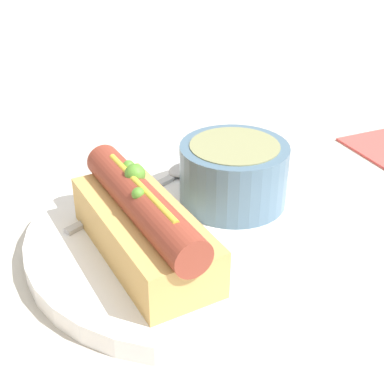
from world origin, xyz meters
The scene contains 5 objects.
ground_plane centered at (0.00, 0.00, 0.00)m, with size 4.00×4.00×0.00m, color #BCB7AD.
dinner_plate centered at (0.00, 0.00, 0.01)m, with size 0.28×0.28×0.02m.
hot_dog centered at (0.02, -0.05, 0.05)m, with size 0.17×0.08×0.07m.
soup_bowl centered at (-0.02, 0.05, 0.05)m, with size 0.10×0.10×0.06m.
spoon centered at (-0.08, 0.01, 0.02)m, with size 0.08×0.16×0.01m.
Camera 1 is at (0.35, -0.16, 0.27)m, focal length 50.00 mm.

